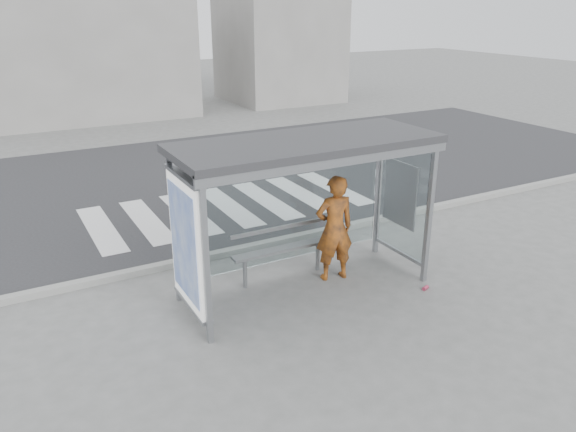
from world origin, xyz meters
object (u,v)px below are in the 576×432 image
object	(u,v)px
soda_can	(425,288)
bus_shelter	(284,181)
bench	(282,249)
person	(334,228)

from	to	relation	value
soda_can	bus_shelter	bearing A→B (deg)	154.42
bus_shelter	bench	bearing A→B (deg)	65.98
bench	soda_can	bearing A→B (deg)	-38.82
soda_can	person	bearing A→B (deg)	135.05
bench	soda_can	xyz separation A→B (m)	(1.94, -1.56, -0.54)
bench	soda_can	distance (m)	2.55
bus_shelter	person	bearing A→B (deg)	5.54
person	bench	bearing A→B (deg)	-18.19
bus_shelter	soda_can	bearing A→B (deg)	-25.58
soda_can	bench	bearing A→B (deg)	141.18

